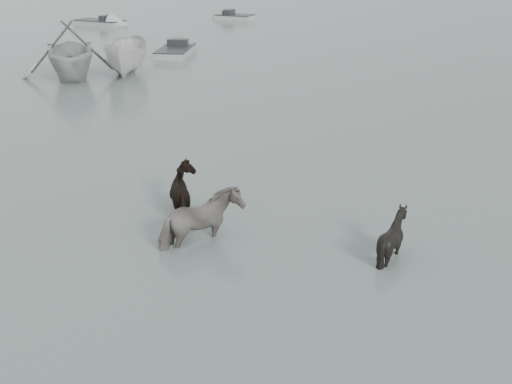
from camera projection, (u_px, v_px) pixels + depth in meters
ground at (204, 256)px, 12.95m from camera, size 140.00×140.00×0.00m
pony_pinto at (200, 208)px, 13.28m from camera, size 1.96×1.18×1.54m
pony_dark at (188, 184)px, 14.82m from camera, size 1.44×1.59×1.38m
pony_black at (393, 228)px, 12.77m from camera, size 1.24×1.14×1.23m
rowboat_trail at (70, 48)px, 28.76m from camera, size 5.37×5.94×2.76m
boat_small at (127, 54)px, 29.82m from camera, size 3.51×5.00×1.81m
skiff_port at (175, 48)px, 34.87m from camera, size 4.07×5.21×0.75m
skiff_mid at (100, 20)px, 46.51m from camera, size 4.35×4.92×0.75m
skiff_star at (235, 15)px, 49.71m from camera, size 3.81×4.02×0.75m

